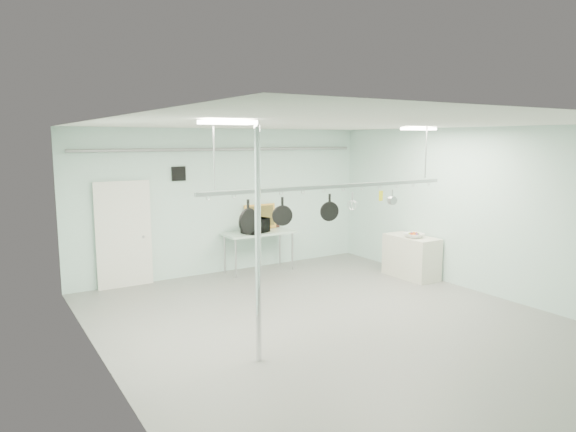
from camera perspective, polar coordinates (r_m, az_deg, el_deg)
floor at (r=8.54m, az=5.03°, el=-11.80°), size 8.00×8.00×0.00m
ceiling at (r=8.02m, az=5.33°, el=10.11°), size 7.00×8.00×0.02m
back_wall at (r=11.53m, az=-6.85°, el=1.66°), size 7.00×0.02×3.20m
right_wall at (r=10.58m, az=20.44°, el=0.58°), size 0.02×8.00×3.20m
door at (r=10.81m, az=-17.80°, el=-2.09°), size 1.10×0.10×2.20m
wall_vent at (r=11.04m, az=-12.06°, el=4.62°), size 0.30×0.04×0.30m
conduit_pipe at (r=11.37m, az=-6.76°, el=7.38°), size 6.60×0.07×0.07m
chrome_pole at (r=6.72m, az=-3.36°, el=-3.17°), size 0.08×0.08×3.20m
prep_table at (r=11.57m, az=-3.27°, el=-2.11°), size 1.60×0.70×0.91m
side_cabinet at (r=11.44m, az=13.53°, el=-4.42°), size 0.60×1.20×0.90m
pot_rack at (r=8.41m, az=5.09°, el=3.48°), size 4.80×0.06×1.00m
light_panel_left at (r=6.19m, az=-6.73°, el=10.31°), size 0.65×0.30×0.05m
light_panel_right at (r=10.06m, az=14.31°, el=9.38°), size 0.65×0.30×0.05m
microwave at (r=11.40m, az=-3.63°, el=-1.08°), size 0.69×0.59×0.32m
coffee_canister at (r=11.34m, az=-3.22°, el=-1.37°), size 0.16×0.16×0.23m
painting_large at (r=11.87m, az=-3.10°, el=-0.07°), size 0.78×0.15×0.58m
painting_small at (r=12.06m, az=-1.66°, el=-0.72°), size 0.30×0.09×0.25m
fruit_bowl at (r=11.19m, az=13.81°, el=-2.11°), size 0.42×0.42×0.10m
skillet_left at (r=7.62m, az=-4.45°, el=-0.13°), size 0.39×0.20×0.53m
skillet_mid at (r=7.90m, az=-0.64°, el=0.50°), size 0.32×0.17×0.45m
skillet_right at (r=8.40m, az=4.63°, el=1.03°), size 0.32×0.14×0.43m
whisk at (r=8.68m, az=7.17°, el=1.60°), size 0.19×0.19×0.32m
grater at (r=9.09m, az=10.28°, el=2.22°), size 0.08×0.02×0.20m
saucepan at (r=9.27m, az=11.50°, el=2.02°), size 0.18×0.14×0.29m
fruit_cluster at (r=11.18m, az=13.82°, el=-1.90°), size 0.24×0.24×0.09m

